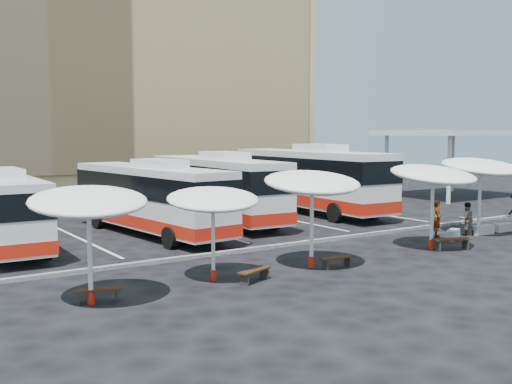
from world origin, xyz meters
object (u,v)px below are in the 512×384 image
sunshade_2 (312,183)px  wood_bench_1 (254,272)px  wood_bench_3 (452,241)px  bus_1 (150,196)px  conc_bench_1 (482,230)px  sunshade_0 (88,202)px  passenger_0 (437,219)px  wood_bench_2 (336,260)px  passenger_1 (467,219)px  wood_bench_0 (98,292)px  conc_bench_0 (453,235)px  bus_2 (216,186)px  conc_bench_2 (504,227)px  sunshade_1 (213,200)px  sunshade_3 (433,175)px  sunshade_4 (481,167)px  bus_3 (309,177)px

sunshade_2 → wood_bench_1: size_ratio=3.06×
sunshade_2 → wood_bench_3: bearing=-6.5°
sunshade_2 → wood_bench_1: (-2.98, -0.67, -2.81)m
bus_1 → conc_bench_1: size_ratio=9.76×
wood_bench_1 → conc_bench_1: size_ratio=1.18×
sunshade_0 → passenger_0: 17.59m
wood_bench_2 → passenger_0: bearing=15.1°
wood_bench_2 → passenger_1: passenger_1 is taller
passenger_1 → passenger_0: bearing=11.2°
passenger_1 → sunshade_0: bearing=27.8°
wood_bench_0 → wood_bench_2: (8.86, -0.45, -0.01)m
wood_bench_0 → wood_bench_1: wood_bench_1 is taller
conc_bench_1 → wood_bench_2: bearing=-171.8°
sunshade_2 → passenger_0: (9.02, 1.65, -2.24)m
conc_bench_0 → passenger_0: passenger_0 is taller
bus_2 → conc_bench_2: bearing=-43.7°
sunshade_2 → wood_bench_2: 2.98m
conc_bench_0 → sunshade_1: bearing=-177.4°
sunshade_3 → wood_bench_0: size_ratio=2.82×
sunshade_1 → sunshade_3: 10.50m
wood_bench_2 → conc_bench_0: 8.65m
sunshade_0 → sunshade_4: sunshade_4 is taller
sunshade_4 → passenger_1: bearing=165.5°
wood_bench_2 → bus_1: bearing=103.9°
wood_bench_0 → wood_bench_1: 5.20m
sunshade_2 → passenger_1: 11.07m
sunshade_3 → sunshade_1: bearing=177.6°
sunshade_2 → passenger_0: 9.44m
sunshade_1 → sunshade_4: size_ratio=0.90×
bus_3 → wood_bench_3: bearing=-99.1°
sunshade_4 → wood_bench_2: bearing=-171.0°
bus_1 → sunshade_2: (1.95, -10.15, 1.24)m
conc_bench_0 → bus_1: bearing=140.4°
bus_2 → passenger_1: 13.43m
sunshade_0 → wood_bench_1: bearing=-5.5°
bus_2 → wood_bench_3: size_ratio=7.35×
sunshade_0 → conc_bench_2: sunshade_0 is taller
conc_bench_0 → sunshade_0: bearing=-176.5°
passenger_0 → passenger_1: passenger_0 is taller
sunshade_3 → wood_bench_0: bearing=-179.9°
sunshade_4 → wood_bench_3: (-4.44, -1.90, -2.92)m
conc_bench_0 → sunshade_2: bearing=-174.4°
sunshade_3 → passenger_1: bearing=18.2°
passenger_1 → sunshade_1: bearing=27.2°
sunshade_4 → conc_bench_1: (0.15, -0.11, -3.09)m
passenger_1 → wood_bench_2: bearing=34.0°
sunshade_2 → wood_bench_3: size_ratio=2.57×
wood_bench_3 → conc_bench_1: bearing=21.2°
wood_bench_3 → wood_bench_0: bearing=177.5°
sunshade_4 → passenger_1: sunshade_4 is taller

